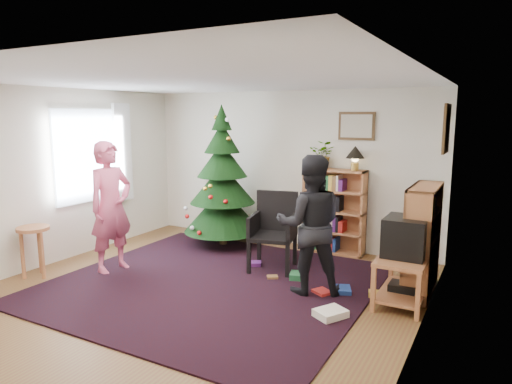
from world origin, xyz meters
The scene contains 22 objects.
floor centered at (0.00, 0.00, 0.00)m, with size 5.00×5.00×0.00m, color brown.
ceiling centered at (0.00, 0.00, 2.50)m, with size 5.00×5.00×0.00m, color white.
wall_back centered at (0.00, 2.50, 1.25)m, with size 5.00×0.02×2.50m, color silver.
wall_left centered at (-2.50, 0.00, 1.25)m, with size 0.02×5.00×2.50m, color silver.
wall_right centered at (2.50, 0.00, 1.25)m, with size 0.02×5.00×2.50m, color silver.
rug centered at (0.00, 0.30, 0.01)m, with size 3.80×3.60×0.02m, color black.
window_pane centered at (-2.47, 0.60, 1.50)m, with size 0.04×1.20×1.40m, color silver.
curtain centered at (-2.43, 1.30, 1.50)m, with size 0.06×0.35×1.60m, color white.
picture_back centered at (1.15, 2.48, 1.95)m, with size 0.55×0.03×0.42m.
picture_right centered at (2.48, 1.75, 1.95)m, with size 0.03×0.50×0.60m.
christmas_tree centered at (-0.83, 1.85, 0.95)m, with size 1.26×1.26×2.28m.
bookshelf_back centered at (0.88, 2.34, 0.66)m, with size 0.95×0.30×1.30m.
bookshelf_right centered at (2.34, 1.29, 0.66)m, with size 0.30×0.95×1.30m.
tv_stand centered at (2.22, 0.89, 0.33)m, with size 0.52×0.94×0.55m.
crt_tv centered at (2.22, 0.89, 0.77)m, with size 0.47×0.50×0.44m.
armchair centered at (0.43, 1.25, 0.58)m, with size 0.70×0.71×1.07m.
stool centered at (-2.20, -0.59, 0.52)m, with size 0.41×0.41×0.68m.
person_standing centered at (-1.48, 0.08, 0.89)m, with size 0.65×0.43×1.78m, color #D15376.
person_by_chair centered at (1.17, 0.64, 0.83)m, with size 0.81×0.63×1.66m, color black.
potted_plant centered at (0.68, 2.34, 1.51)m, with size 0.39×0.33×0.43m, color gray.
table_lamp centered at (1.18, 2.34, 1.55)m, with size 0.27×0.27×0.37m.
floor_clutter centered at (1.15, 0.75, 0.04)m, with size 1.96×1.28×0.08m.
Camera 1 is at (3.11, -4.27, 2.12)m, focal length 32.00 mm.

